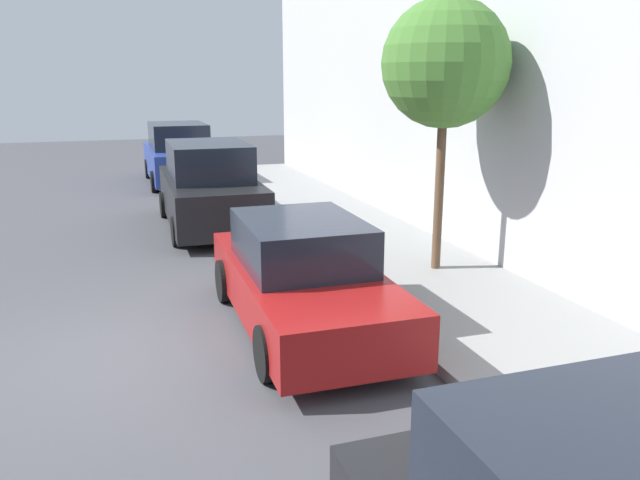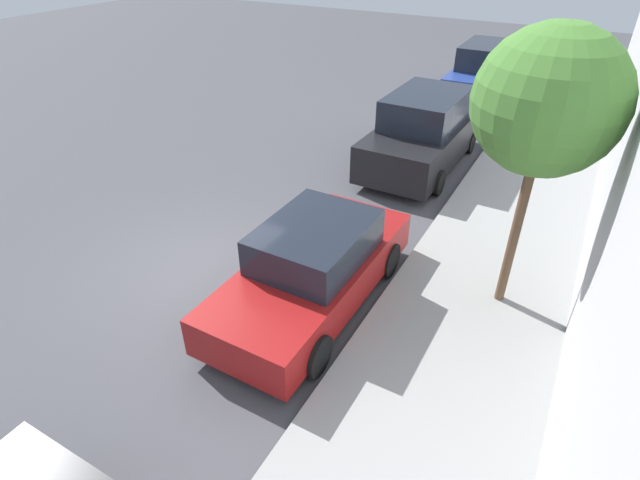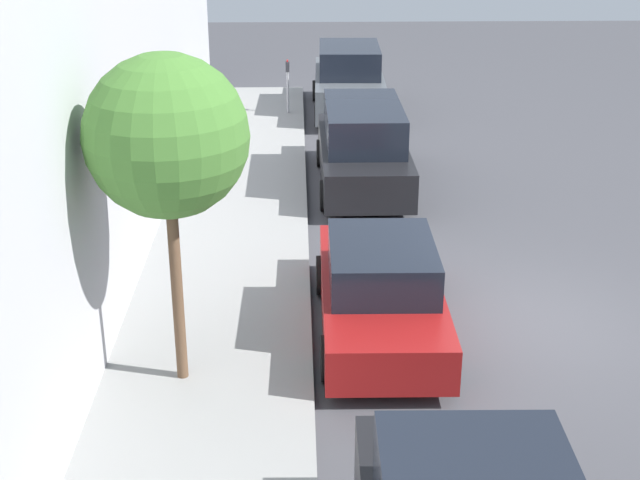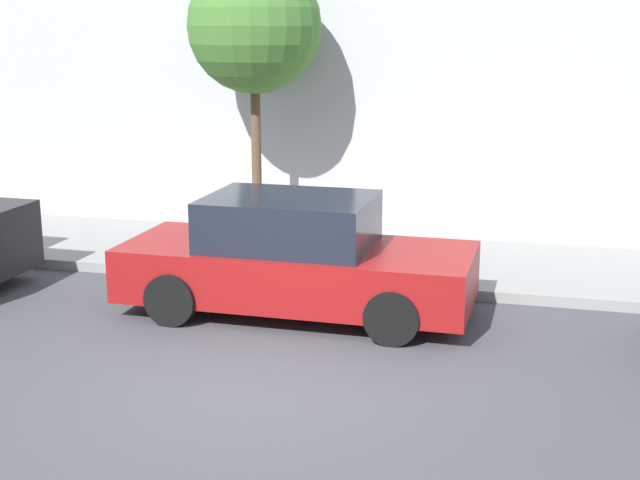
% 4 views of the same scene
% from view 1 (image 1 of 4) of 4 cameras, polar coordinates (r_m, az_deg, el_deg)
% --- Properties ---
extents(ground_plane, '(60.00, 60.00, 0.00)m').
position_cam_1_polar(ground_plane, '(8.39, -17.46, -10.05)').
color(ground_plane, '#424247').
extents(sidewalk, '(2.97, 32.00, 0.15)m').
position_cam_1_polar(sidewalk, '(9.70, 13.49, -5.89)').
color(sidewalk, gray).
rests_on(sidewalk, ground_plane).
extents(parked_sedan_third, '(1.92, 4.52, 1.54)m').
position_cam_1_polar(parked_sedan_third, '(8.66, -1.60, -3.43)').
color(parked_sedan_third, maroon).
rests_on(parked_sedan_third, ground_plane).
extents(parked_suv_fourth, '(2.08, 4.83, 1.98)m').
position_cam_1_polar(parked_suv_fourth, '(14.72, -10.05, 4.70)').
color(parked_suv_fourth, black).
rests_on(parked_suv_fourth, ground_plane).
extents(parked_suv_fifth, '(2.08, 4.82, 1.98)m').
position_cam_1_polar(parked_suv_fifth, '(21.33, -12.76, 7.56)').
color(parked_suv_fifth, navy).
rests_on(parked_suv_fifth, ground_plane).
extents(street_tree, '(2.11, 2.11, 4.54)m').
position_cam_1_polar(street_tree, '(10.76, 11.38, 15.48)').
color(street_tree, brown).
rests_on(street_tree, sidewalk).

